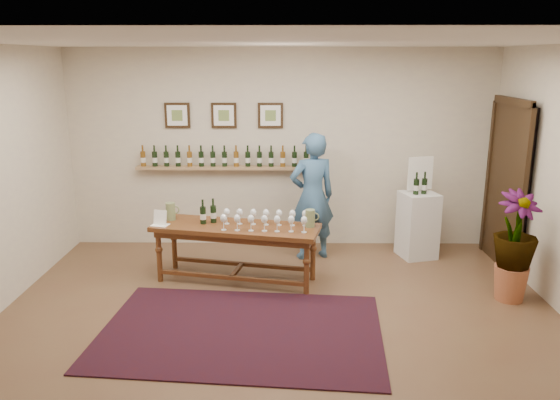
{
  "coord_description": "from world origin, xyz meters",
  "views": [
    {
      "loc": [
        0.07,
        -5.16,
        2.65
      ],
      "look_at": [
        0.0,
        0.8,
        1.1
      ],
      "focal_mm": 35.0,
      "sensor_mm": 36.0,
      "label": 1
    }
  ],
  "objects_px": {
    "person": "(312,197)",
    "tasting_table": "(236,234)",
    "display_pedestal": "(418,225)",
    "potted_plant": "(514,246)"
  },
  "relations": [
    {
      "from": "person",
      "to": "tasting_table",
      "type": "bearing_deg",
      "value": 24.14
    },
    {
      "from": "tasting_table",
      "to": "display_pedestal",
      "type": "relative_size",
      "value": 2.33
    },
    {
      "from": "tasting_table",
      "to": "person",
      "type": "bearing_deg",
      "value": 52.95
    },
    {
      "from": "display_pedestal",
      "to": "person",
      "type": "height_order",
      "value": "person"
    },
    {
      "from": "potted_plant",
      "to": "person",
      "type": "relative_size",
      "value": 0.63
    },
    {
      "from": "display_pedestal",
      "to": "person",
      "type": "bearing_deg",
      "value": -177.84
    },
    {
      "from": "tasting_table",
      "to": "potted_plant",
      "type": "bearing_deg",
      "value": 2.7
    },
    {
      "from": "tasting_table",
      "to": "display_pedestal",
      "type": "distance_m",
      "value": 2.56
    },
    {
      "from": "tasting_table",
      "to": "potted_plant",
      "type": "xyz_separation_m",
      "value": [
        3.13,
        -0.51,
        0.03
      ]
    },
    {
      "from": "display_pedestal",
      "to": "person",
      "type": "distance_m",
      "value": 1.51
    }
  ]
}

